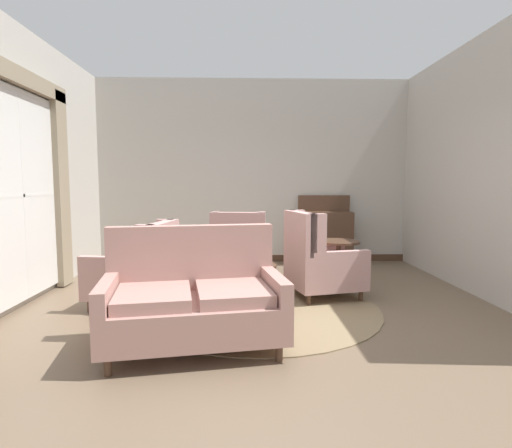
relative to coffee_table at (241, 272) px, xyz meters
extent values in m
plane|color=brown|center=(0.21, -0.38, -0.41)|extent=(9.18, 9.18, 0.00)
cube|color=#BCB7AD|center=(0.21, 2.90, 1.23)|extent=(5.81, 0.08, 3.30)
cube|color=#BCB7AD|center=(-2.61, 0.61, 1.23)|extent=(0.08, 4.59, 3.30)
cube|color=#BCB7AD|center=(3.04, 0.61, 1.23)|extent=(0.08, 4.59, 3.30)
cube|color=#4C3323|center=(0.21, 2.85, -0.35)|extent=(5.65, 0.03, 0.12)
cylinder|color=#847051|center=(0.21, -0.08, -0.41)|extent=(2.74, 2.74, 0.01)
cube|color=silver|center=(-2.55, 0.21, 0.88)|extent=(0.03, 1.49, 2.36)
cube|color=white|center=(-2.53, 0.21, 0.88)|extent=(0.02, 1.57, 2.44)
cube|color=white|center=(-2.53, 0.21, 0.88)|extent=(0.02, 0.04, 2.36)
cube|color=white|center=(-2.53, 0.21, 0.88)|extent=(0.02, 1.49, 0.04)
cube|color=gray|center=(-2.49, 1.13, 0.93)|extent=(0.10, 0.32, 2.66)
cube|color=gray|center=(-2.49, 0.21, 2.22)|extent=(0.10, 2.17, 0.20)
cylinder|color=#4C3323|center=(0.00, 0.00, 0.08)|extent=(0.83, 0.83, 0.03)
cylinder|color=#4C3323|center=(0.00, 0.00, -0.15)|extent=(0.10, 0.10, 0.43)
cube|color=#4C3323|center=(0.22, 0.00, -0.38)|extent=(0.28, 0.06, 0.07)
cube|color=#4C3323|center=(-0.11, 0.19, -0.38)|extent=(0.19, 0.27, 0.07)
cube|color=#4C3323|center=(-0.13, -0.18, -0.38)|extent=(0.21, 0.26, 0.07)
cylinder|color=brown|center=(-0.02, -0.01, 0.11)|extent=(0.10, 0.10, 0.02)
ellipsoid|color=brown|center=(-0.02, -0.01, 0.23)|extent=(0.18, 0.18, 0.20)
cylinder|color=brown|center=(-0.02, -0.01, 0.38)|extent=(0.07, 0.07, 0.11)
torus|color=brown|center=(-0.02, -0.01, 0.44)|extent=(0.13, 0.13, 0.02)
cube|color=tan|center=(-0.39, -1.23, -0.12)|extent=(1.65, 1.13, 0.31)
cube|color=tan|center=(-0.45, -0.85, 0.33)|extent=(1.53, 0.39, 0.60)
cube|color=tan|center=(-0.72, -1.32, 0.08)|extent=(0.71, 0.78, 0.10)
cube|color=tan|center=(-0.06, -1.21, 0.08)|extent=(0.71, 0.78, 0.10)
cube|color=tan|center=(-1.08, -1.39, 0.13)|extent=(0.24, 0.80, 0.20)
cube|color=tan|center=(0.31, -1.16, 0.13)|extent=(0.24, 0.80, 0.20)
cylinder|color=#4C3323|center=(-0.99, -1.69, -0.34)|extent=(0.06, 0.06, 0.14)
cylinder|color=#4C3323|center=(0.32, -1.48, -0.34)|extent=(0.06, 0.06, 0.14)
cylinder|color=#4C3323|center=(-1.11, -0.97, -0.34)|extent=(0.06, 0.06, 0.14)
cylinder|color=#4C3323|center=(0.20, -0.76, -0.34)|extent=(0.06, 0.06, 0.14)
cube|color=tan|center=(-1.27, 0.11, -0.13)|extent=(1.02, 0.89, 0.29)
cube|color=tan|center=(-0.89, 0.06, 0.30)|extent=(0.25, 0.78, 0.57)
cube|color=tan|center=(-0.93, 0.40, 0.37)|extent=(0.21, 0.13, 0.43)
cube|color=tan|center=(-1.02, -0.26, 0.37)|extent=(0.21, 0.13, 0.43)
cube|color=tan|center=(-1.27, 0.45, 0.12)|extent=(0.82, 0.22, 0.21)
cube|color=tan|center=(-1.37, -0.21, 0.12)|extent=(0.82, 0.22, 0.21)
cylinder|color=#4C3323|center=(-1.60, 0.47, -0.34)|extent=(0.06, 0.06, 0.14)
cylinder|color=#4C3323|center=(-1.69, -0.13, -0.34)|extent=(0.06, 0.06, 0.14)
cylinder|color=#4C3323|center=(-0.85, 0.36, -0.34)|extent=(0.06, 0.06, 0.14)
cylinder|color=#4C3323|center=(-0.94, -0.24, -0.34)|extent=(0.06, 0.06, 0.14)
cube|color=tan|center=(-0.02, 1.29, -0.13)|extent=(0.82, 0.96, 0.29)
cube|color=tan|center=(-0.05, 0.90, 0.32)|extent=(0.76, 0.20, 0.62)
cube|color=tan|center=(0.28, 0.97, 0.40)|extent=(0.11, 0.21, 0.47)
cube|color=tan|center=(-0.36, 1.02, 0.40)|extent=(0.11, 0.21, 0.47)
cube|color=tan|center=(0.31, 1.31, 0.11)|extent=(0.16, 0.81, 0.19)
cube|color=tan|center=(-0.34, 1.36, 0.11)|extent=(0.16, 0.81, 0.19)
cylinder|color=#4C3323|center=(0.31, 1.64, -0.34)|extent=(0.06, 0.06, 0.14)
cylinder|color=#4C3323|center=(-0.28, 1.68, -0.34)|extent=(0.06, 0.06, 0.14)
cylinder|color=#4C3323|center=(0.25, 0.89, -0.34)|extent=(0.06, 0.06, 0.14)
cylinder|color=#4C3323|center=(-0.34, 0.93, -0.34)|extent=(0.06, 0.06, 0.14)
cube|color=tan|center=(1.06, 0.43, -0.13)|extent=(0.99, 0.96, 0.28)
cube|color=tan|center=(0.72, 0.35, 0.34)|extent=(0.31, 0.80, 0.67)
cube|color=tan|center=(0.89, 0.03, 0.42)|extent=(0.22, 0.14, 0.51)
cube|color=tan|center=(0.73, 0.70, 0.42)|extent=(0.22, 0.14, 0.51)
cube|color=tan|center=(1.19, 0.10, 0.11)|extent=(0.74, 0.26, 0.22)
cube|color=tan|center=(1.03, 0.77, 0.11)|extent=(0.74, 0.26, 0.22)
cylinder|color=#4C3323|center=(1.46, 0.20, -0.34)|extent=(0.06, 0.06, 0.14)
cylinder|color=#4C3323|center=(1.32, 0.81, -0.34)|extent=(0.06, 0.06, 0.14)
cylinder|color=#4C3323|center=(0.80, 0.04, -0.34)|extent=(0.06, 0.06, 0.14)
cylinder|color=#4C3323|center=(0.66, 0.66, -0.34)|extent=(0.06, 0.06, 0.14)
cylinder|color=#4C3323|center=(1.31, 0.79, 0.24)|extent=(0.58, 0.58, 0.03)
cylinder|color=#4C3323|center=(1.31, 0.79, -0.10)|extent=(0.07, 0.07, 0.64)
cylinder|color=#4C3323|center=(1.31, 0.79, -0.39)|extent=(0.37, 0.37, 0.04)
cube|color=#4C3323|center=(1.49, 2.60, 0.10)|extent=(0.94, 0.38, 0.83)
cube|color=#4C3323|center=(1.49, 2.77, 0.66)|extent=(0.94, 0.04, 0.29)
cube|color=#4C3323|center=(1.07, 2.46, -0.36)|extent=(0.06, 0.06, 0.10)
cube|color=#4C3323|center=(1.91, 2.46, -0.36)|extent=(0.06, 0.06, 0.10)
cube|color=#4C3323|center=(1.07, 2.74, -0.36)|extent=(0.06, 0.06, 0.10)
cube|color=#4C3323|center=(1.91, 2.74, -0.36)|extent=(0.06, 0.06, 0.10)
camera|label=1|loc=(0.04, -4.71, 1.02)|focal=29.11mm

